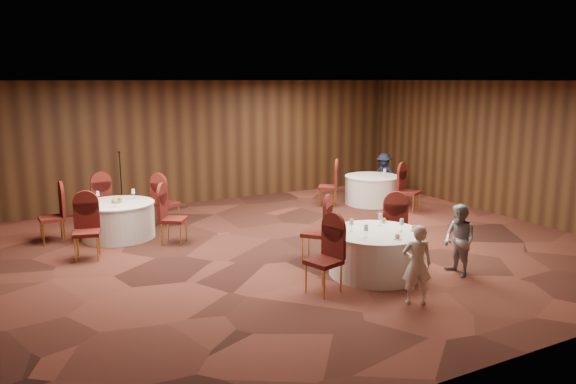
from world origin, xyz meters
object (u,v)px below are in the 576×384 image
mic_stand (122,199)px  woman_a (417,265)px  table_left (118,220)px  man_c (384,175)px  table_main (376,253)px  table_right (372,190)px  woman_b (459,240)px

mic_stand → woman_a: size_ratio=1.33×
table_left → man_c: 7.51m
table_main → table_left: size_ratio=1.06×
table_right → man_c: bearing=36.4°
table_left → table_right: 6.58m
table_left → table_right: same height
table_right → table_left: bearing=-179.0°
table_left → mic_stand: (0.45, 1.69, 0.09)m
table_left → man_c: (7.46, 0.77, 0.23)m
table_right → man_c: 1.13m
mic_stand → woman_a: 7.78m
woman_a → woman_b: size_ratio=0.98×
table_right → table_main: bearing=-126.1°
table_left → woman_a: size_ratio=1.26×
mic_stand → woman_a: (2.64, -7.31, 0.13)m
table_main → man_c: size_ratio=1.32×
table_right → woman_b: size_ratio=1.19×
table_main → woman_a: (-0.25, -1.29, 0.22)m
table_left → woman_b: bearing=-47.9°
mic_stand → table_left: bearing=-104.9°
table_right → woman_a: size_ratio=1.20×
table_left → woman_a: 6.42m
table_right → woman_b: 5.53m
woman_a → table_main: bearing=-72.0°
mic_stand → woman_b: mic_stand is taller
woman_a → man_c: bearing=-95.6°
table_right → mic_stand: (-6.12, 1.57, 0.09)m
table_main → table_left: 5.46m
man_c → woman_a: bearing=-58.2°
table_main → man_c: 6.57m
table_right → woman_a: 6.73m
table_left → woman_a: bearing=-61.2°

